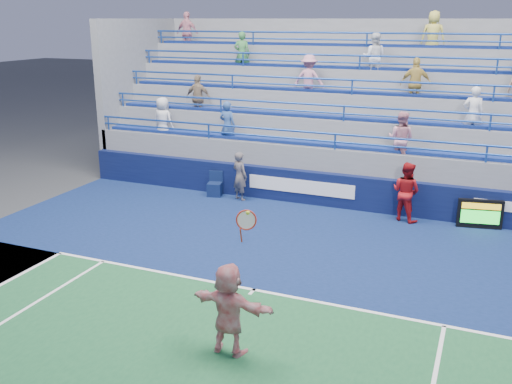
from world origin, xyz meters
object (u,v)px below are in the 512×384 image
at_px(serve_speed_board, 480,214).
at_px(line_judge, 240,176).
at_px(tennis_player, 229,309).
at_px(ball_girl, 406,192).
at_px(judge_chair, 215,188).

height_order(serve_speed_board, line_judge, line_judge).
xyz_separation_m(serve_speed_board, tennis_player, (-3.98, -8.61, 0.44)).
bearing_deg(line_judge, serve_speed_board, -155.60).
bearing_deg(tennis_player, serve_speed_board, 65.20).
relative_size(tennis_player, ball_girl, 1.55).
bearing_deg(ball_girl, serve_speed_board, -153.46).
bearing_deg(serve_speed_board, ball_girl, -176.56).
xyz_separation_m(judge_chair, tennis_player, (4.52, -8.51, 0.61)).
relative_size(serve_speed_board, line_judge, 0.76).
height_order(judge_chair, ball_girl, ball_girl).
distance_m(serve_speed_board, tennis_player, 9.50).
bearing_deg(judge_chair, tennis_player, -62.03).
bearing_deg(ball_girl, line_judge, 23.56).
distance_m(judge_chair, ball_girl, 6.42).
distance_m(serve_speed_board, judge_chair, 8.50).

